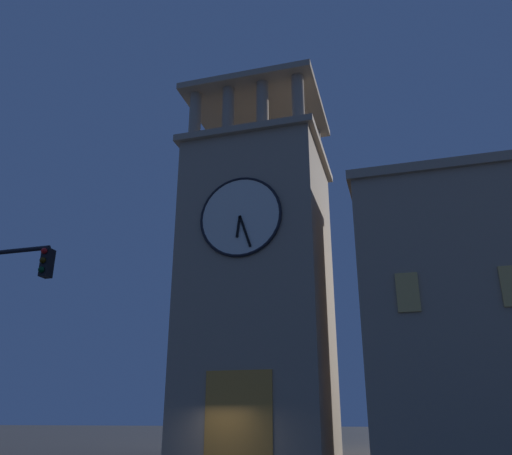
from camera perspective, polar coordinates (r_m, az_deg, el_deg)
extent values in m
cube|color=gray|center=(28.71, 0.42, -7.64)|extent=(7.41, 7.30, 16.67)
cube|color=gray|center=(31.72, 0.38, 7.56)|extent=(8.01, 7.90, 0.40)
cylinder|color=gray|center=(29.49, 4.73, 14.03)|extent=(0.70, 0.70, 3.12)
cylinder|color=gray|center=(29.87, 0.73, 13.46)|extent=(0.70, 0.70, 3.12)
cylinder|color=gray|center=(30.38, -3.14, 12.84)|extent=(0.70, 0.70, 3.12)
cylinder|color=gray|center=(31.03, -6.85, 12.19)|extent=(0.70, 0.70, 3.12)
cylinder|color=gray|center=(34.62, 6.76, 8.46)|extent=(0.70, 0.70, 3.12)
cylinder|color=gray|center=(34.95, 3.37, 8.05)|extent=(0.70, 0.70, 3.12)
cylinder|color=gray|center=(35.39, 0.07, 7.63)|extent=(0.70, 0.70, 3.12)
cylinder|color=gray|center=(35.94, -3.13, 7.19)|extent=(0.70, 0.70, 3.12)
cube|color=gray|center=(33.52, 0.36, 12.88)|extent=(8.01, 7.90, 0.40)
cylinder|color=black|center=(34.30, 0.36, 14.81)|extent=(0.12, 0.12, 2.37)
cylinder|color=silver|center=(26.30, -1.76, 1.25)|extent=(4.28, 0.12, 4.28)
torus|color=black|center=(26.29, -1.78, 1.26)|extent=(4.44, 0.16, 4.44)
cube|color=black|center=(26.03, -1.99, 0.12)|extent=(0.26, 0.06, 1.18)
cube|color=black|center=(25.83, -1.24, -0.39)|extent=(0.69, 0.06, 1.76)
cube|color=orange|center=(24.54, -1.94, -20.37)|extent=(3.20, 0.24, 4.00)
cube|color=#E0B259|center=(24.22, 16.66, -6.97)|extent=(1.00, 0.12, 1.80)
cylinder|color=black|center=(15.28, -26.66, -2.50)|extent=(3.02, 0.12, 0.12)
cube|color=black|center=(14.20, -22.38, -3.71)|extent=(0.22, 0.30, 0.75)
sphere|color=red|center=(14.14, -22.67, -2.44)|extent=(0.16, 0.16, 0.16)
sphere|color=#392705|center=(14.08, -22.81, -3.41)|extent=(0.16, 0.16, 0.16)
sphere|color=#063316|center=(14.01, -22.95, -4.38)|extent=(0.16, 0.16, 0.16)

